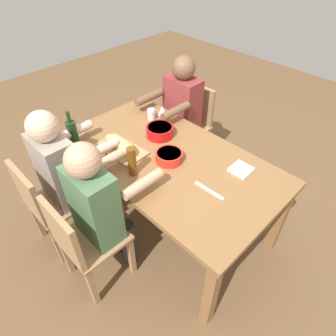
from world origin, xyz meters
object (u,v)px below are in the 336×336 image
object	(u,v)px
dining_table	(168,165)
serving_bowl_salad	(169,156)
chair_near_left	(48,203)
wine_bottle	(72,132)
chair_far_left	(191,121)
diner_near_center	(100,204)
serving_bowl_greens	(160,131)
wine_glass	(162,111)
diner_near_left	(63,170)
cup_far_left	(151,114)
diner_far_left	(179,110)
beer_bottle	(132,161)
bread_loaf	(120,144)
chair_near_center	(82,241)
cutting_board	(121,150)
napkin_stack	(241,170)

from	to	relation	value
dining_table	serving_bowl_salad	size ratio (longest dim) A/B	8.55
chair_near_left	wine_bottle	distance (m)	0.56
chair_far_left	diner_near_center	bearing A→B (deg)	-71.59
diner_near_center	dining_table	bearing A→B (deg)	90.00
serving_bowl_greens	wine_glass	xyz separation A→B (m)	(-0.13, 0.15, 0.07)
diner_near_left	cup_far_left	world-z (taller)	diner_near_left
diner_far_left	beer_bottle	bearing A→B (deg)	-64.93
diner_near_center	chair_far_left	size ratio (longest dim) A/B	1.41
serving_bowl_salad	cup_far_left	world-z (taller)	cup_far_left
wine_bottle	cup_far_left	xyz separation A→B (m)	(0.15, 0.68, -0.06)
bread_loaf	wine_bottle	bearing A→B (deg)	-148.16
chair_near_center	cutting_board	distance (m)	0.72
bread_loaf	cutting_board	bearing A→B (deg)	0.00
chair_near_center	diner_near_center	size ratio (longest dim) A/B	0.71
beer_bottle	cup_far_left	distance (m)	0.73
chair_near_center	wine_bottle	world-z (taller)	wine_bottle
bread_loaf	wine_bottle	distance (m)	0.39
serving_bowl_salad	diner_near_left	bearing A→B (deg)	-130.31
serving_bowl_salad	cutting_board	distance (m)	0.39
wine_glass	cutting_board	bearing A→B (deg)	-83.01
diner_near_left	chair_far_left	bearing A→B (deg)	90.00
diner_far_left	diner_near_left	xyz separation A→B (m)	(0.00, -1.23, 0.00)
chair_near_left	wine_bottle	world-z (taller)	wine_bottle
chair_near_left	wine_glass	world-z (taller)	wine_glass
diner_near_left	wine_glass	bearing A→B (deg)	83.55
beer_bottle	cup_far_left	size ratio (longest dim) A/B	2.30
bread_loaf	wine_glass	size ratio (longest dim) A/B	1.93
chair_far_left	chair_near_left	world-z (taller)	same
diner_near_center	wine_bottle	distance (m)	0.69
chair_near_center	diner_near_center	xyz separation A→B (m)	(0.00, 0.18, 0.21)
chair_near_center	bread_loaf	distance (m)	0.75
diner_near_center	wine_bottle	xyz separation A→B (m)	(-0.63, 0.21, 0.15)
diner_near_left	diner_far_left	bearing A→B (deg)	90.00
dining_table	bread_loaf	world-z (taller)	bread_loaf
diner_near_left	wine_glass	size ratio (longest dim) A/B	7.23
diner_near_left	bread_loaf	bearing A→B (deg)	68.36
serving_bowl_greens	beer_bottle	xyz separation A→B (m)	(0.20, -0.45, 0.06)
beer_bottle	napkin_stack	xyz separation A→B (m)	(0.52, 0.56, -0.10)
chair_near_center	bread_loaf	world-z (taller)	same
diner_near_center	diner_near_left	xyz separation A→B (m)	(-0.47, 0.00, 0.00)
diner_far_left	diner_near_left	bearing A→B (deg)	-90.00
diner_near_center	napkin_stack	distance (m)	1.00
chair_near_center	bread_loaf	size ratio (longest dim) A/B	2.66
beer_bottle	wine_glass	bearing A→B (deg)	118.63
diner_near_center	diner_far_left	bearing A→B (deg)	110.92
diner_near_center	diner_near_left	size ratio (longest dim) A/B	1.00
cutting_board	diner_near_center	bearing A→B (deg)	-53.43
dining_table	wine_glass	xyz separation A→B (m)	(-0.37, 0.30, 0.20)
diner_near_left	wine_glass	xyz separation A→B (m)	(0.10, 0.91, 0.16)
chair_near_left	serving_bowl_greens	xyz separation A→B (m)	(0.23, 0.95, 0.31)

